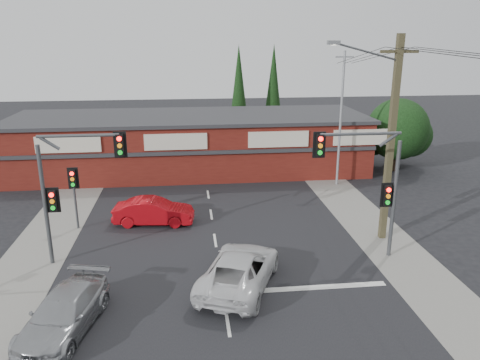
{
  "coord_description": "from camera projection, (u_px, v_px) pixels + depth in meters",
  "views": [
    {
      "loc": [
        -1.22,
        -18.04,
        9.85
      ],
      "look_at": [
        1.2,
        3.0,
        3.34
      ],
      "focal_mm": 35.0,
      "sensor_mm": 36.0,
      "label": 1
    }
  ],
  "objects": [
    {
      "name": "conifer_near",
      "position": [
        239.0,
        88.0,
        41.72
      ],
      "size": [
        1.8,
        1.8,
        9.25
      ],
      "color": "#2D2116",
      "rests_on": "ground"
    },
    {
      "name": "traffic_mast_left",
      "position": [
        68.0,
        180.0,
        20.21
      ],
      "size": [
        3.77,
        0.27,
        5.97
      ],
      "color": "#47494C",
      "rests_on": "ground"
    },
    {
      "name": "ground",
      "position": [
        220.0,
        275.0,
        20.16
      ],
      "size": [
        120.0,
        120.0,
        0.0
      ],
      "primitive_type": "plane",
      "color": "black",
      "rests_on": "ground"
    },
    {
      "name": "conifer_far",
      "position": [
        273.0,
        85.0,
        44.0
      ],
      "size": [
        1.8,
        1.8,
        9.25
      ],
      "color": "#2D2116",
      "rests_on": "ground"
    },
    {
      "name": "silver_suv",
      "position": [
        64.0,
        313.0,
        16.17
      ],
      "size": [
        2.94,
        5.05,
        1.38
      ],
      "primitive_type": "imported",
      "rotation": [
        0.0,
        0.0,
        -0.23
      ],
      "color": "#9FA1A4",
      "rests_on": "ground"
    },
    {
      "name": "shop_building",
      "position": [
        191.0,
        142.0,
        35.55
      ],
      "size": [
        27.3,
        8.4,
        4.22
      ],
      "color": "#531610",
      "rests_on": "ground"
    },
    {
      "name": "steel_pole",
      "position": [
        341.0,
        117.0,
        31.15
      ],
      "size": [
        1.2,
        0.16,
        9.0
      ],
      "color": "gray",
      "rests_on": "ground"
    },
    {
      "name": "traffic_mast_right",
      "position": [
        372.0,
        176.0,
        20.7
      ],
      "size": [
        3.96,
        0.27,
        5.97
      ],
      "color": "#47494C",
      "rests_on": "ground"
    },
    {
      "name": "verge_left",
      "position": [
        48.0,
        237.0,
        23.98
      ],
      "size": [
        3.0,
        70.0,
        0.02
      ],
      "primitive_type": "cube",
      "color": "gray",
      "rests_on": "ground"
    },
    {
      "name": "utility_pole",
      "position": [
        389.0,
        134.0,
        22.32
      ],
      "size": [
        4.38,
        0.59,
        10.0
      ],
      "color": "#4A432A",
      "rests_on": "ground"
    },
    {
      "name": "pedestal_signal",
      "position": [
        74.0,
        186.0,
        24.37
      ],
      "size": [
        0.55,
        0.27,
        3.38
      ],
      "color": "#47494C",
      "rests_on": "ground"
    },
    {
      "name": "lane_dashes",
      "position": [
        213.0,
        226.0,
        25.29
      ],
      "size": [
        0.12,
        48.41,
        0.01
      ],
      "color": "silver",
      "rests_on": "ground"
    },
    {
      "name": "tree_cluster",
      "position": [
        397.0,
        132.0,
        35.57
      ],
      "size": [
        5.9,
        5.1,
        5.5
      ],
      "color": "#2D2116",
      "rests_on": "ground"
    },
    {
      "name": "road_strip",
      "position": [
        213.0,
        230.0,
        24.91
      ],
      "size": [
        14.0,
        70.0,
        0.01
      ],
      "primitive_type": "cube",
      "color": "black",
      "rests_on": "ground"
    },
    {
      "name": "white_suv",
      "position": [
        240.0,
        269.0,
        19.1
      ],
      "size": [
        4.34,
        5.94,
        1.5
      ],
      "primitive_type": "imported",
      "rotation": [
        0.0,
        0.0,
        2.76
      ],
      "color": "silver",
      "rests_on": "ground"
    },
    {
      "name": "power_lines",
      "position": [
        468.0,
        61.0,
        16.08
      ],
      "size": [
        2.01,
        29.0,
        1.22
      ],
      "color": "black",
      "rests_on": "ground"
    },
    {
      "name": "red_sedan",
      "position": [
        154.0,
        211.0,
        25.52
      ],
      "size": [
        4.45,
        1.96,
        1.42
      ],
      "primitive_type": "imported",
      "rotation": [
        0.0,
        0.0,
        1.46
      ],
      "color": "#B00A12",
      "rests_on": "ground"
    },
    {
      "name": "stop_line",
      "position": [
        308.0,
        288.0,
        19.11
      ],
      "size": [
        6.5,
        0.35,
        0.01
      ],
      "primitive_type": "cube",
      "color": "silver",
      "rests_on": "ground"
    },
    {
      "name": "verge_right",
      "position": [
        367.0,
        223.0,
        25.83
      ],
      "size": [
        3.0,
        70.0,
        0.02
      ],
      "primitive_type": "cube",
      "color": "gray",
      "rests_on": "ground"
    }
  ]
}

